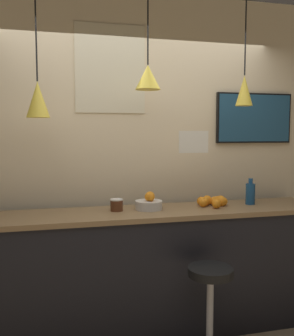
% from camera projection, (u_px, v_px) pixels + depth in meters
% --- Properties ---
extents(back_wall, '(8.00, 0.06, 2.90)m').
position_uv_depth(back_wall, '(137.00, 157.00, 3.40)').
color(back_wall, beige).
rests_on(back_wall, ground_plane).
extents(service_counter, '(3.09, 0.56, 1.03)m').
position_uv_depth(service_counter, '(147.00, 271.00, 3.11)').
color(service_counter, black).
rests_on(service_counter, ground_plane).
extents(bar_stool, '(0.38, 0.38, 0.70)m').
position_uv_depth(bar_stool, '(210.00, 300.00, 2.71)').
color(bar_stool, '#B7B7BC').
rests_on(bar_stool, ground_plane).
extents(fruit_bowl, '(0.22, 0.22, 0.15)m').
position_uv_depth(fruit_bowl, '(149.00, 203.00, 3.10)').
color(fruit_bowl, beige).
rests_on(fruit_bowl, service_counter).
extents(orange_pile, '(0.26, 0.25, 0.09)m').
position_uv_depth(orange_pile, '(214.00, 201.00, 3.26)').
color(orange_pile, orange).
rests_on(orange_pile, service_counter).
extents(juice_bottle, '(0.08, 0.08, 0.23)m').
position_uv_depth(juice_bottle, '(250.00, 193.00, 3.33)').
color(juice_bottle, navy).
rests_on(juice_bottle, service_counter).
extents(spread_jar, '(0.10, 0.10, 0.10)m').
position_uv_depth(spread_jar, '(117.00, 205.00, 3.04)').
color(spread_jar, '#562D19').
rests_on(spread_jar, service_counter).
extents(pendant_lamp_left, '(0.17, 0.17, 1.02)m').
position_uv_depth(pendant_lamp_left, '(38.00, 99.00, 2.75)').
color(pendant_lamp_left, black).
extents(pendant_lamp_middle, '(0.20, 0.20, 0.80)m').
position_uv_depth(pendant_lamp_middle, '(148.00, 77.00, 2.94)').
color(pendant_lamp_middle, black).
extents(pendant_lamp_right, '(0.14, 0.14, 0.91)m').
position_uv_depth(pendant_lamp_right, '(244.00, 90.00, 3.15)').
color(pendant_lamp_right, black).
extents(mounted_tv, '(0.77, 0.04, 0.47)m').
position_uv_depth(mounted_tv, '(254.00, 118.00, 3.59)').
color(mounted_tv, black).
extents(hanging_menu_board, '(0.24, 0.01, 0.17)m').
position_uv_depth(hanging_menu_board, '(194.00, 142.00, 2.90)').
color(hanging_menu_board, silver).
extents(wall_poster, '(0.61, 0.01, 0.76)m').
position_uv_depth(wall_poster, '(110.00, 69.00, 3.24)').
color(wall_poster, beige).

